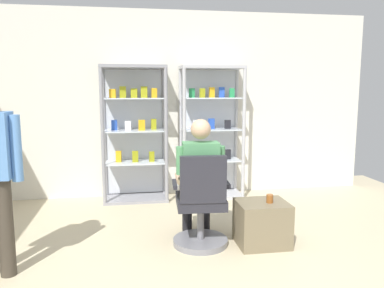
# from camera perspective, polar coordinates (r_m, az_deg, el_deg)

# --- Properties ---
(back_wall) EXTENTS (6.00, 0.10, 2.70)m
(back_wall) POSITION_cam_1_polar(r_m,az_deg,el_deg) (5.68, -3.14, 5.94)
(back_wall) COLOR silver
(back_wall) RESTS_ON ground
(display_cabinet_left) EXTENTS (0.90, 0.45, 1.90)m
(display_cabinet_left) POSITION_cam_1_polar(r_m,az_deg,el_deg) (5.45, -8.60, 1.74)
(display_cabinet_left) COLOR gray
(display_cabinet_left) RESTS_ON ground
(display_cabinet_right) EXTENTS (0.90, 0.45, 1.90)m
(display_cabinet_right) POSITION_cam_1_polar(r_m,az_deg,el_deg) (5.57, 2.80, 1.95)
(display_cabinet_right) COLOR #B7B7BC
(display_cabinet_right) RESTS_ON ground
(office_chair) EXTENTS (0.58, 0.56, 0.96)m
(office_chair) POSITION_cam_1_polar(r_m,az_deg,el_deg) (3.85, 1.38, -9.71)
(office_chair) COLOR slate
(office_chair) RESTS_ON ground
(seated_shopkeeper) EXTENTS (0.51, 0.58, 1.29)m
(seated_shopkeeper) POSITION_cam_1_polar(r_m,az_deg,el_deg) (3.92, 1.11, -4.55)
(seated_shopkeeper) COLOR black
(seated_shopkeeper) RESTS_ON ground
(storage_crate) EXTENTS (0.51, 0.43, 0.45)m
(storage_crate) POSITION_cam_1_polar(r_m,az_deg,el_deg) (4.02, 10.45, -11.62)
(storage_crate) COLOR #72664C
(storage_crate) RESTS_ON ground
(tea_glass) EXTENTS (0.07, 0.07, 0.09)m
(tea_glass) POSITION_cam_1_polar(r_m,az_deg,el_deg) (3.93, 11.58, -8.02)
(tea_glass) COLOR brown
(tea_glass) RESTS_ON storage_crate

